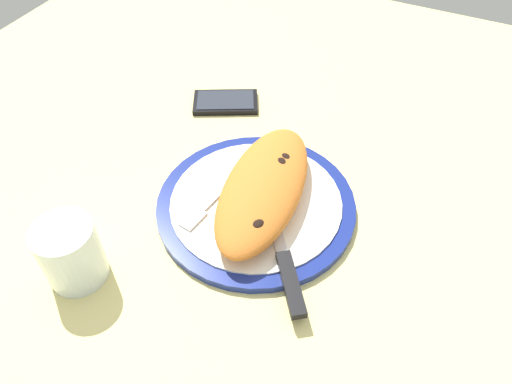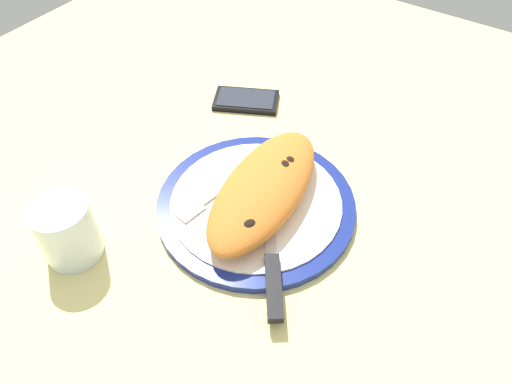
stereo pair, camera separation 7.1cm
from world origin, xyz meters
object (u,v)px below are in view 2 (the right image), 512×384
plate (256,205)px  calzone (264,188)px  knife (272,265)px  smartphone (246,100)px  water_glass (68,234)px  fork (216,193)px

plate → calzone: calzone is taller
knife → smartphone: size_ratio=1.51×
smartphone → calzone: bearing=40.7°
calzone → knife: bearing=38.8°
plate → water_glass: 26.72cm
water_glass → plate: bearing=141.8°
plate → smartphone: size_ratio=2.19×
calzone → water_glass: bearing=-38.5°
knife → water_glass: 27.73cm
plate → fork: bearing=-68.4°
calzone → plate: bearing=-45.4°
fork → water_glass: 21.47cm
smartphone → knife: bearing=40.1°
fork → knife: bearing=66.4°
plate → knife: (8.48, 8.33, 1.31)cm
smartphone → water_glass: water_glass is taller
calzone → fork: size_ratio=1.62×
plate → fork: fork is taller
calzone → fork: (3.13, -6.65, -2.36)cm
calzone → water_glass: 27.70cm
plate → water_glass: water_glass is taller
calzone → smartphone: 26.42cm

